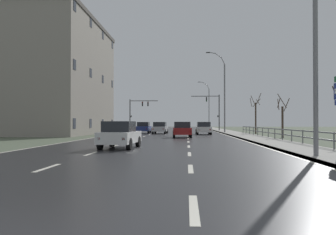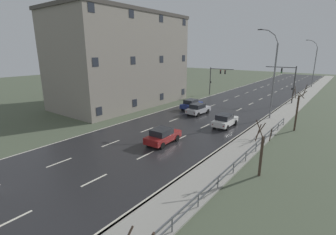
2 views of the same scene
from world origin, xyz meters
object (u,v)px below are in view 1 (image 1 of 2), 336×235
street_lamp_midground (223,93)px  traffic_signal_right (214,107)px  car_distant (203,128)px  street_lamp_foreground (312,26)px  car_mid_centre (160,128)px  street_lamp_distant (208,106)px  car_near_left (182,129)px  car_far_left (120,135)px  traffic_signal_left (137,109)px  car_far_right (144,127)px  brick_building (53,78)px

street_lamp_midground → traffic_signal_right: (-0.40, 12.28, -1.48)m
street_lamp_midground → car_distant: street_lamp_midground is taller
street_lamp_midground → street_lamp_foreground: bearing=-89.9°
traffic_signal_right → car_mid_centre: bearing=-117.7°
street_lamp_distant → traffic_signal_right: (-0.39, -24.50, -1.40)m
car_near_left → car_far_left: same height
street_lamp_distant → car_distant: bearing=-94.1°
street_lamp_foreground → car_near_left: bearing=105.3°
traffic_signal_left → car_far_left: traffic_signal_left is taller
street_lamp_foreground → car_mid_centre: bearing=105.0°
traffic_signal_left → car_near_left: bearing=-73.4°
street_lamp_midground → car_mid_centre: 10.71m
car_far_right → brick_building: brick_building is taller
street_lamp_foreground → car_distant: street_lamp_foreground is taller
car_near_left → car_distant: bearing=71.6°
street_lamp_foreground → street_lamp_midground: (-0.04, 36.78, 0.10)m
street_lamp_midground → car_far_left: street_lamp_midground is taller
car_near_left → car_far_right: size_ratio=1.01×
street_lamp_foreground → car_distant: bearing=96.1°
traffic_signal_left → car_far_left: bearing=-83.5°
traffic_signal_right → car_far_right: bearing=-128.1°
car_far_left → brick_building: 30.49m
street_lamp_midground → car_far_right: street_lamp_midground is taller
traffic_signal_right → car_distant: (-2.76, -19.21, -3.38)m
traffic_signal_right → street_lamp_foreground: bearing=-89.5°
street_lamp_distant → car_mid_centre: size_ratio=2.74×
street_lamp_foreground → car_far_right: 37.28m
car_distant → traffic_signal_right: bearing=80.6°
traffic_signal_right → car_mid_centre: (-8.40, -15.98, -3.38)m
car_far_left → traffic_signal_left: bearing=99.7°
street_lamp_midground → traffic_signal_right: street_lamp_midground is taller
car_mid_centre → car_far_left: 27.78m
street_lamp_distant → car_near_left: 53.11m
street_lamp_midground → traffic_signal_left: bearing=139.2°
street_lamp_midground → car_near_left: street_lamp_midground is taller
traffic_signal_left → car_mid_centre: bearing=-71.6°
street_lamp_distant → car_far_left: 69.03m
traffic_signal_left → street_lamp_foreground: bearing=-73.9°
traffic_signal_right → car_mid_centre: 18.37m
street_lamp_foreground → car_far_right: bearing=107.8°
traffic_signal_left → car_far_left: 44.02m
car_mid_centre → car_distant: 6.50m
car_far_right → car_distant: bearing=-33.0°
car_mid_centre → car_far_left: (-0.27, -27.78, 0.00)m
street_lamp_midground → brick_building: bearing=-167.4°
street_lamp_distant → car_distant: 44.08m
car_far_left → street_lamp_foreground: bearing=-27.1°
street_lamp_midground → car_far_right: (-11.25, -1.58, -4.86)m
brick_building → street_lamp_midground: bearing=12.6°
car_far_left → car_far_right: bearing=97.3°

